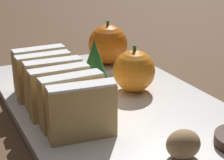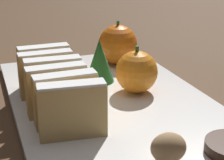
% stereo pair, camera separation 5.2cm
% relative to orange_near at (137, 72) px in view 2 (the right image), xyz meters
% --- Properties ---
extents(ground_plane, '(6.00, 6.00, 0.00)m').
position_rel_orange_near_xyz_m(ground_plane, '(-0.04, -0.02, -0.04)').
color(ground_plane, '#513823').
extents(serving_platter, '(0.27, 0.45, 0.01)m').
position_rel_orange_near_xyz_m(serving_platter, '(-0.04, -0.02, -0.04)').
color(serving_platter, white).
rests_on(serving_platter, ground_plane).
extents(stollen_slice_front, '(0.08, 0.03, 0.07)m').
position_rel_orange_near_xyz_m(stollen_slice_front, '(-0.12, -0.10, 0.00)').
color(stollen_slice_front, tan).
rests_on(stollen_slice_front, serving_platter).
extents(stollen_slice_second, '(0.08, 0.02, 0.07)m').
position_rel_orange_near_xyz_m(stollen_slice_second, '(-0.12, -0.07, 0.00)').
color(stollen_slice_second, tan).
rests_on(stollen_slice_second, serving_platter).
extents(stollen_slice_third, '(0.08, 0.02, 0.07)m').
position_rel_orange_near_xyz_m(stollen_slice_third, '(-0.13, -0.03, 0.00)').
color(stollen_slice_third, tan).
rests_on(stollen_slice_third, serving_platter).
extents(stollen_slice_fourth, '(0.08, 0.03, 0.07)m').
position_rel_orange_near_xyz_m(stollen_slice_fourth, '(-0.12, -0.00, 0.00)').
color(stollen_slice_fourth, tan).
rests_on(stollen_slice_fourth, serving_platter).
extents(stollen_slice_fifth, '(0.08, 0.02, 0.07)m').
position_rel_orange_near_xyz_m(stollen_slice_fifth, '(-0.13, 0.03, 0.00)').
color(stollen_slice_fifth, tan).
rests_on(stollen_slice_fifth, serving_platter).
extents(stollen_slice_sixth, '(0.08, 0.02, 0.07)m').
position_rel_orange_near_xyz_m(stollen_slice_sixth, '(-0.12, 0.07, 0.00)').
color(stollen_slice_sixth, tan).
rests_on(stollen_slice_sixth, serving_platter).
extents(orange_near, '(0.06, 0.06, 0.07)m').
position_rel_orange_near_xyz_m(orange_near, '(0.00, 0.00, 0.00)').
color(orange_near, orange).
rests_on(orange_near, serving_platter).
extents(orange_far, '(0.07, 0.07, 0.08)m').
position_rel_orange_near_xyz_m(orange_far, '(0.02, 0.14, 0.00)').
color(orange_far, orange).
rests_on(orange_far, serving_platter).
extents(walnut, '(0.04, 0.03, 0.03)m').
position_rel_orange_near_xyz_m(walnut, '(-0.04, -0.18, -0.02)').
color(walnut, '#9E7A51').
rests_on(walnut, serving_platter).
extents(evergreen_sprig, '(0.05, 0.05, 0.07)m').
position_rel_orange_near_xyz_m(evergreen_sprig, '(-0.04, 0.06, 0.00)').
color(evergreen_sprig, '#23662D').
rests_on(evergreen_sprig, serving_platter).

